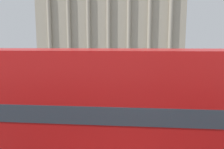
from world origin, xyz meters
name	(u,v)px	position (x,y,z in m)	size (l,w,h in m)	color
double_decker_bus	(129,113)	(0.02, 4.03, 2.35)	(10.42, 2.76, 4.20)	black
plaza_building_left	(111,22)	(-5.31, 54.93, 9.87)	(35.16, 14.29, 19.74)	#A39984
traffic_light_near	(121,73)	(-0.58, 11.32, 2.56)	(0.42, 0.24, 3.93)	black
traffic_light_mid	(194,64)	(6.03, 19.39, 2.42)	(0.42, 0.24, 3.70)	black
traffic_light_far	(99,58)	(-4.51, 28.27, 2.29)	(0.42, 0.24, 3.49)	black
pedestrian_yellow	(141,70)	(1.29, 25.39, 1.06)	(0.32, 0.32, 1.83)	#282B33
pedestrian_white	(71,70)	(-7.56, 24.54, 0.99)	(0.32, 0.32, 1.72)	#282B33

